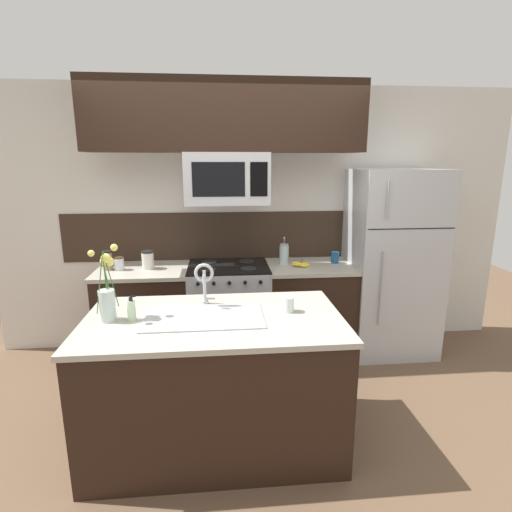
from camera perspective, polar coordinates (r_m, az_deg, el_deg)
name	(u,v)px	position (r m, az deg, el deg)	size (l,w,h in m)	color
ground_plane	(233,408)	(3.35, -3.26, -20.92)	(10.00, 10.00, 0.00)	brown
rear_partition	(256,220)	(4.11, -0.01, 5.18)	(5.20, 0.10, 2.60)	silver
splash_band	(227,236)	(4.06, -4.16, 2.90)	(3.23, 0.01, 0.48)	#332319
back_counter_left	(146,315)	(4.00, -15.43, -8.07)	(0.86, 0.65, 0.91)	black
back_counter_right	(308,309)	(4.03, 7.50, -7.51)	(0.85, 0.65, 0.91)	black
stove_range	(229,311)	(3.93, -3.87, -7.88)	(0.76, 0.64, 0.93)	#B7BABF
microwave	(227,178)	(3.65, -4.18, 10.99)	(0.74, 0.40, 0.45)	#B7BABF
upper_cabinet_band	(225,116)	(3.64, -4.40, 19.27)	(2.40, 0.34, 0.60)	black
refrigerator	(391,263)	(4.17, 18.72, -0.90)	(0.83, 0.74, 1.82)	#B7BABF
storage_jar_tall	(108,260)	(3.91, -20.43, -0.58)	(0.08, 0.08, 0.18)	#997F5B
storage_jar_medium	(119,263)	(3.88, -18.97, -1.02)	(0.09, 0.09, 0.12)	silver
storage_jar_short	(148,260)	(3.84, -15.21, -0.53)	(0.11, 0.11, 0.17)	silver
banana_bunch	(301,264)	(3.81, 6.49, -1.20)	(0.19, 0.16, 0.08)	yellow
french_press	(284,254)	(3.88, 4.02, 0.29)	(0.09, 0.09, 0.27)	silver
coffee_tin	(335,258)	(3.99, 11.23, -0.21)	(0.08, 0.08, 0.11)	#1E5184
island_counter	(215,381)	(2.81, -5.82, -17.31)	(1.65, 0.92, 0.91)	black
kitchen_sink	(204,327)	(2.63, -7.39, -10.09)	(0.76, 0.44, 0.16)	#ADAFB5
sink_faucet	(204,278)	(2.75, -7.40, -3.17)	(0.14, 0.14, 0.31)	#B7BABF
dish_soap_bottle	(132,310)	(2.63, -17.36, -7.39)	(0.06, 0.05, 0.16)	beige
drinking_glass	(288,304)	(2.67, 4.64, -6.90)	(0.08, 0.08, 0.10)	silver
flower_vase	(107,297)	(2.66, -20.48, -5.49)	(0.15, 0.16, 0.48)	silver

